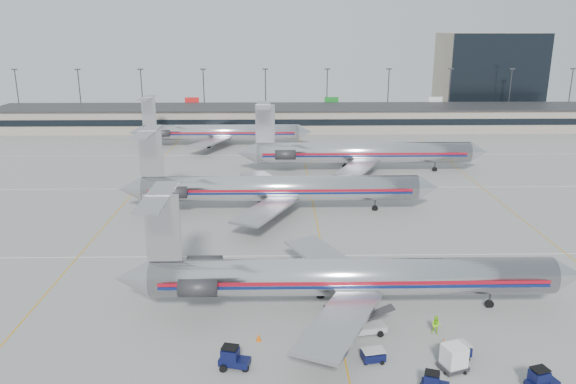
{
  "coord_description": "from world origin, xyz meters",
  "views": [
    {
      "loc": [
        -5.58,
        -53.57,
        26.96
      ],
      "look_at": [
        -4.14,
        22.34,
        4.5
      ],
      "focal_mm": 35.0,
      "sensor_mm": 36.0,
      "label": 1
    }
  ],
  "objects_px": {
    "jet_foreground": "(343,276)",
    "jet_second_row": "(274,188)",
    "belt_loader": "(364,327)",
    "tug_center": "(434,383)",
    "uld_container": "(454,358)"
  },
  "relations": [
    {
      "from": "tug_center",
      "to": "belt_loader",
      "type": "height_order",
      "value": "belt_loader"
    },
    {
      "from": "jet_second_row",
      "to": "tug_center",
      "type": "height_order",
      "value": "jet_second_row"
    },
    {
      "from": "jet_second_row",
      "to": "jet_foreground",
      "type": "bearing_deg",
      "value": -77.31
    },
    {
      "from": "jet_second_row",
      "to": "tug_center",
      "type": "distance_m",
      "value": 45.98
    },
    {
      "from": "belt_loader",
      "to": "tug_center",
      "type": "bearing_deg",
      "value": -75.29
    },
    {
      "from": "jet_foreground",
      "to": "jet_second_row",
      "type": "relative_size",
      "value": 0.96
    },
    {
      "from": "uld_container",
      "to": "belt_loader",
      "type": "xyz_separation_m",
      "value": [
        -6.42,
        5.76,
        -0.4
      ]
    },
    {
      "from": "tug_center",
      "to": "uld_container",
      "type": "distance_m",
      "value": 3.7
    },
    {
      "from": "jet_second_row",
      "to": "uld_container",
      "type": "distance_m",
      "value": 44.01
    },
    {
      "from": "jet_foreground",
      "to": "jet_second_row",
      "type": "bearing_deg",
      "value": 102.69
    },
    {
      "from": "jet_foreground",
      "to": "uld_container",
      "type": "distance_m",
      "value": 13.38
    },
    {
      "from": "jet_second_row",
      "to": "uld_container",
      "type": "bearing_deg",
      "value": -70.23
    },
    {
      "from": "jet_foreground",
      "to": "belt_loader",
      "type": "bearing_deg",
      "value": -72.5
    },
    {
      "from": "jet_second_row",
      "to": "belt_loader",
      "type": "xyz_separation_m",
      "value": [
        8.44,
        -35.59,
        -2.97
      ]
    },
    {
      "from": "jet_second_row",
      "to": "belt_loader",
      "type": "distance_m",
      "value": 36.69
    }
  ]
}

